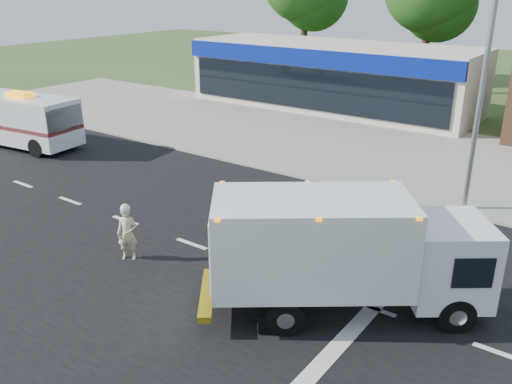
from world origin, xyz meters
TOP-DOWN VIEW (x-y plane):
  - ground at (0.00, 0.00)m, footprint 120.00×120.00m
  - road_asphalt at (0.00, 0.00)m, footprint 60.00×14.00m
  - sidewalk at (0.00, 8.20)m, footprint 60.00×2.40m
  - parking_apron at (0.00, 14.00)m, footprint 60.00×9.00m
  - lane_markings at (1.35, -1.35)m, footprint 55.20×7.00m
  - ems_box_truck at (2.35, -0.58)m, footprint 6.64×5.69m
  - emergency_worker at (-3.84, -1.74)m, footprint 0.70×0.65m
  - ambulance_van at (-16.57, 3.26)m, footprint 5.90×2.88m
  - retail_strip_mall at (-9.00, 19.93)m, footprint 18.00×6.20m
  - traffic_signal_pole at (2.35, 7.60)m, footprint 3.51×0.25m

SIDE VIEW (x-z plane):
  - ground at x=0.00m, z-range 0.00..0.00m
  - road_asphalt at x=0.00m, z-range -0.01..0.01m
  - parking_apron at x=0.00m, z-range 0.00..0.02m
  - lane_markings at x=1.35m, z-range 0.01..0.02m
  - sidewalk at x=0.00m, z-range 0.00..0.12m
  - emergency_worker at x=-3.84m, z-range -0.01..1.71m
  - ambulance_van at x=-16.57m, z-range 0.01..2.69m
  - ems_box_truck at x=2.35m, z-range 0.23..3.22m
  - retail_strip_mall at x=-9.00m, z-range 0.01..4.01m
  - traffic_signal_pole at x=2.35m, z-range 0.92..8.92m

